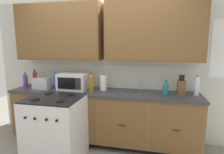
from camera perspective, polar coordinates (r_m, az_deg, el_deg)
name	(u,v)px	position (r m, az deg, el deg)	size (l,w,h in m)	color
ground_plane	(98,151)	(3.21, -4.38, -21.53)	(8.00, 8.00, 0.00)	gray
wall_unit	(105,46)	(3.23, -2.10, 9.39)	(4.31, 0.40, 2.44)	silver
counter_run	(103,116)	(3.27, -2.89, -11.87)	(3.14, 0.64, 0.91)	black
stove_range	(56,129)	(2.92, -16.78, -14.89)	(0.76, 0.68, 0.95)	white
microwave	(73,81)	(3.29, -11.68, -1.32)	(0.48, 0.37, 0.28)	white
toaster	(42,84)	(3.48, -20.56, -1.90)	(0.28, 0.18, 0.19)	#B7B7BC
knife_block	(181,87)	(3.09, 20.29, -2.90)	(0.11, 0.14, 0.31)	brown
sink_faucet	(141,84)	(3.21, 8.75, -2.24)	(0.02, 0.02, 0.20)	#B2B5BA
paper_towel_roll	(103,83)	(3.17, -2.71, -1.73)	(0.12, 0.12, 0.26)	white
bottle_clear	(197,86)	(3.11, 24.43, -2.40)	(0.08, 0.08, 0.31)	silver
bottle_amber	(91,82)	(3.10, -6.32, -1.62)	(0.08, 0.08, 0.31)	#9E6619
bottle_red	(35,78)	(3.76, -22.39, -0.26)	(0.08, 0.08, 0.32)	maroon
bottle_teal	(166,88)	(2.98, 16.04, -3.20)	(0.08, 0.08, 0.23)	#1E707A
bottle_blue	(55,80)	(3.42, -16.81, -1.00)	(0.07, 0.07, 0.30)	blue
bottle_violet	(25,80)	(3.80, -24.82, -0.79)	(0.08, 0.08, 0.26)	#663384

